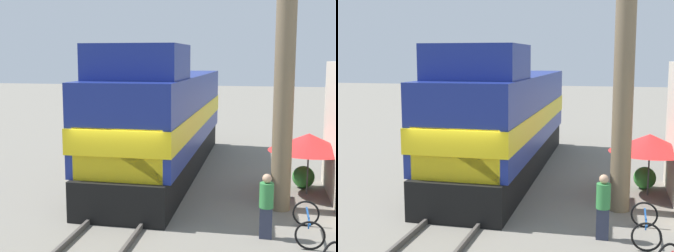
% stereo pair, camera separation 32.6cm
% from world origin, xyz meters
% --- Properties ---
extents(ground_plane, '(120.00, 120.00, 0.00)m').
position_xyz_m(ground_plane, '(0.00, 0.00, 0.00)').
color(ground_plane, slate).
extents(rail_near, '(0.08, 29.50, 0.15)m').
position_xyz_m(rail_near, '(-0.72, 0.00, 0.07)').
color(rail_near, '#4C4742').
rests_on(rail_near, ground_plane).
extents(rail_far, '(0.08, 29.50, 0.15)m').
position_xyz_m(rail_far, '(0.72, 0.00, 0.07)').
color(rail_far, '#4C4742').
rests_on(rail_far, ground_plane).
extents(locomotive, '(2.91, 12.28, 4.72)m').
position_xyz_m(locomotive, '(0.00, 4.68, 2.01)').
color(locomotive, black).
rests_on(locomotive, ground_plane).
extents(utility_pole, '(1.80, 0.56, 9.10)m').
position_xyz_m(utility_pole, '(4.22, 1.23, 4.58)').
color(utility_pole, '#726047').
rests_on(utility_pole, ground_plane).
extents(vendor_umbrella, '(2.53, 2.53, 1.97)m').
position_xyz_m(vendor_umbrella, '(5.11, 2.93, 1.69)').
color(vendor_umbrella, '#4C4C4C').
rests_on(vendor_umbrella, ground_plane).
extents(shrub_cluster, '(0.73, 0.73, 0.73)m').
position_xyz_m(shrub_cluster, '(5.05, 3.71, 0.37)').
color(shrub_cluster, '#388C38').
rests_on(shrub_cluster, ground_plane).
extents(person_bystander, '(0.34, 0.34, 1.59)m').
position_xyz_m(person_bystander, '(3.81, -1.08, 0.86)').
color(person_bystander, '#2D3347').
rests_on(person_bystander, ground_plane).
extents(bicycle, '(0.72, 1.62, 0.68)m').
position_xyz_m(bicycle, '(4.81, -0.83, 0.35)').
color(bicycle, black).
rests_on(bicycle, ground_plane).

